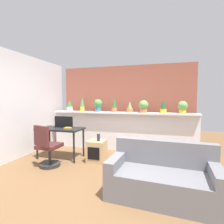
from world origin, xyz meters
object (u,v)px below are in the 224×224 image
(desk, at_px, (60,131))
(potted_plant_6, at_px, (163,106))
(potted_plant_3, at_px, (114,105))
(office_chair, at_px, (47,149))
(side_cube_shelf, at_px, (97,151))
(potted_plant_2, at_px, (98,105))
(potted_plant_1, at_px, (82,104))
(potted_plant_4, at_px, (130,108))
(tv_monitor, at_px, (64,122))
(potted_plant_5, at_px, (144,106))
(potted_plant_7, at_px, (183,107))
(potted_plant_0, at_px, (70,106))
(vase_on_shelf, at_px, (98,137))
(book_on_desk, at_px, (68,128))
(couch, at_px, (162,178))

(desk, bearing_deg, potted_plant_6, 22.73)
(potted_plant_3, relative_size, office_chair, 0.46)
(potted_plant_3, distance_m, side_cube_shelf, 1.49)
(potted_plant_6, bearing_deg, potted_plant_2, 178.52)
(potted_plant_1, xyz_separation_m, side_cube_shelf, (0.86, -1.05, -1.06))
(potted_plant_6, bearing_deg, potted_plant_4, 177.85)
(tv_monitor, bearing_deg, potted_plant_5, 26.44)
(potted_plant_1, distance_m, potted_plant_4, 1.44)
(potted_plant_3, bearing_deg, potted_plant_5, -1.29)
(potted_plant_7, relative_size, desk, 0.29)
(potted_plant_3, relative_size, potted_plant_7, 1.30)
(potted_plant_0, distance_m, vase_on_shelf, 1.85)
(potted_plant_1, relative_size, potted_plant_3, 1.03)
(potted_plant_3, height_order, office_chair, potted_plant_3)
(book_on_desk, bearing_deg, tv_monitor, 145.67)
(vase_on_shelf, bearing_deg, side_cube_shelf, 152.44)
(potted_plant_5, xyz_separation_m, potted_plant_7, (0.99, 0.02, -0.01))
(couch, bearing_deg, potted_plant_7, 77.68)
(potted_plant_6, relative_size, desk, 0.37)
(potted_plant_6, relative_size, vase_on_shelf, 2.43)
(potted_plant_6, distance_m, vase_on_shelf, 1.91)
(desk, height_order, office_chair, office_chair)
(potted_plant_0, bearing_deg, book_on_desk, -62.42)
(potted_plant_1, height_order, couch, potted_plant_1)
(potted_plant_1, relative_size, potted_plant_4, 1.40)
(potted_plant_0, distance_m, potted_plant_5, 2.25)
(vase_on_shelf, bearing_deg, potted_plant_4, 64.61)
(potted_plant_2, bearing_deg, book_on_desk, -107.55)
(potted_plant_6, xyz_separation_m, couch, (-0.00, -2.16, -1.00))
(desk, bearing_deg, couch, -25.03)
(potted_plant_5, distance_m, vase_on_shelf, 1.56)
(potted_plant_3, xyz_separation_m, book_on_desk, (-0.86, -1.09, -0.53))
(potted_plant_0, xyz_separation_m, potted_plant_1, (0.42, 0.00, 0.04))
(book_on_desk, bearing_deg, side_cube_shelf, 3.28)
(potted_plant_2, relative_size, office_chair, 0.40)
(potted_plant_5, relative_size, tv_monitor, 0.69)
(tv_monitor, bearing_deg, vase_on_shelf, -7.23)
(potted_plant_7, bearing_deg, tv_monitor, -161.60)
(potted_plant_2, xyz_separation_m, book_on_desk, (-0.36, -1.12, -0.53))
(potted_plant_2, xyz_separation_m, desk, (-0.60, -1.07, -0.63))
(potted_plant_3, distance_m, vase_on_shelf, 1.30)
(vase_on_shelf, relative_size, book_on_desk, 1.04)
(desk, bearing_deg, potted_plant_7, 19.55)
(potted_plant_6, bearing_deg, potted_plant_5, -179.29)
(potted_plant_0, height_order, potted_plant_5, potted_plant_5)
(office_chair, bearing_deg, potted_plant_7, 30.07)
(book_on_desk, height_order, couch, couch)
(office_chair, bearing_deg, couch, -12.40)
(potted_plant_4, bearing_deg, potted_plant_5, -5.94)
(potted_plant_4, xyz_separation_m, side_cube_shelf, (-0.58, -1.07, -0.98))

